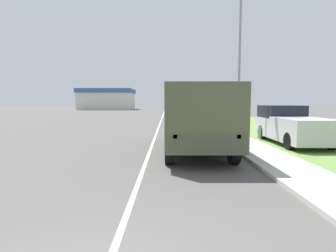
{
  "coord_description": "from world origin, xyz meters",
  "views": [
    {
      "loc": [
        0.77,
        -2.33,
        2.1
      ],
      "look_at": [
        0.76,
        9.93,
        0.96
      ],
      "focal_mm": 28.0,
      "sensor_mm": 36.0,
      "label": 1
    }
  ],
  "objects": [
    {
      "name": "ground_plane",
      "position": [
        0.0,
        40.0,
        0.0
      ],
      "size": [
        180.0,
        180.0,
        0.0
      ],
      "primitive_type": "plane",
      "color": "#565451"
    },
    {
      "name": "lane_centre_stripe",
      "position": [
        0.0,
        40.0,
        0.0
      ],
      "size": [
        0.12,
        120.0,
        0.0
      ],
      "color": "silver",
      "rests_on": "ground"
    },
    {
      "name": "pickup_truck",
      "position": [
        6.97,
        10.78,
        0.91
      ],
      "size": [
        2.08,
        5.03,
        1.88
      ],
      "color": "silver",
      "rests_on": "grass_strip_right"
    },
    {
      "name": "building_distant",
      "position": [
        -15.78,
        69.4,
        2.79
      ],
      "size": [
        14.16,
        11.44,
        5.52
      ],
      "color": "beige",
      "rests_on": "ground"
    },
    {
      "name": "grass_strip_right",
      "position": [
        8.9,
        40.0,
        0.01
      ],
      "size": [
        7.0,
        120.0,
        0.02
      ],
      "color": "#6B9347",
      "rests_on": "ground"
    },
    {
      "name": "lamp_post",
      "position": [
        4.57,
        12.49,
        5.0
      ],
      "size": [
        1.69,
        0.24,
        8.37
      ],
      "color": "gray",
      "rests_on": "sidewalk_right"
    },
    {
      "name": "car_nearest_ahead",
      "position": [
        2.08,
        20.48,
        0.75
      ],
      "size": [
        1.76,
        4.41,
        1.69
      ],
      "color": "silver",
      "rests_on": "ground"
    },
    {
      "name": "sidewalk_right",
      "position": [
        4.5,
        40.0,
        0.06
      ],
      "size": [
        1.8,
        120.0,
        0.12
      ],
      "color": "beige",
      "rests_on": "ground"
    },
    {
      "name": "military_truck",
      "position": [
        1.91,
        8.56,
        1.56
      ],
      "size": [
        2.47,
        6.8,
        2.72
      ],
      "color": "#474C38",
      "rests_on": "ground"
    },
    {
      "name": "utility_box",
      "position": [
        6.2,
        12.28,
        0.37
      ],
      "size": [
        0.55,
        0.45,
        0.7
      ],
      "color": "#3D7042",
      "rests_on": "grass_strip_right"
    },
    {
      "name": "car_second_ahead",
      "position": [
        1.43,
        32.3,
        0.74
      ],
      "size": [
        1.78,
        4.34,
        1.66
      ],
      "color": "silver",
      "rests_on": "ground"
    }
  ]
}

